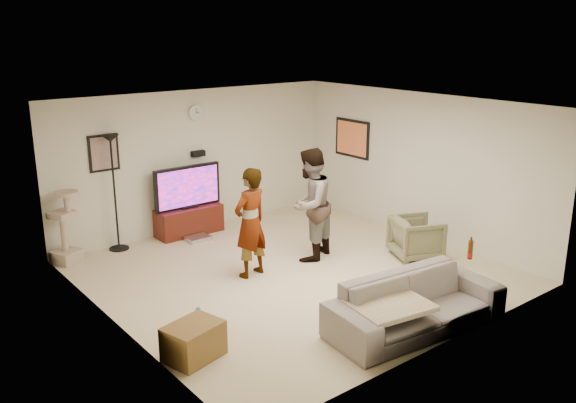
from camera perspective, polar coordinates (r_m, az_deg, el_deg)
floor at (r=9.18m, az=0.47°, el=-6.69°), size 5.50×5.50×0.02m
ceiling at (r=8.53m, az=0.50°, el=9.12°), size 5.50×5.50×0.02m
wall_back at (r=10.99m, az=-8.57°, el=3.87°), size 5.50×0.04×2.50m
wall_front at (r=6.95m, az=14.90°, el=-3.79°), size 5.50×0.04×2.50m
wall_left at (r=7.43m, az=-16.27°, el=-2.58°), size 0.04×5.50×2.50m
wall_right at (r=10.67m, az=12.09°, el=3.31°), size 0.04×5.50×2.50m
wall_clock at (r=10.82m, az=-8.68°, el=8.24°), size 0.26×0.04×0.26m
wall_speaker at (r=10.91m, az=-8.44°, el=4.48°), size 0.25×0.10×0.10m
picture_back at (r=10.18m, az=-16.91°, el=4.39°), size 0.42×0.03×0.52m
picture_right at (r=11.66m, az=6.04°, el=5.92°), size 0.03×0.78×0.62m
tv_stand at (r=10.88m, az=-9.28°, el=-1.78°), size 1.18×0.45×0.49m
console_box at (r=10.59m, az=-8.44°, el=-3.44°), size 0.40×0.30×0.07m
tv at (r=10.71m, az=-9.42°, el=1.36°), size 1.25×0.08×0.74m
tv_screen at (r=10.67m, az=-9.31°, el=1.32°), size 1.15×0.01×0.65m
floor_lamp at (r=10.18m, az=-15.97°, el=0.73°), size 0.32×0.32×1.91m
cat_tree at (r=9.96m, az=-20.35°, el=-2.30°), size 0.49×0.49×1.15m
person_left at (r=8.81m, az=-3.55°, el=-2.00°), size 0.66×0.50×1.63m
person_right at (r=9.43m, az=2.07°, el=-0.29°), size 1.06×0.96×1.77m
sofa at (r=7.59m, az=11.89°, el=-9.38°), size 2.33×1.12×0.66m
throw_blanket at (r=7.22m, az=9.56°, el=-9.62°), size 1.00×0.83×0.06m
beer_bottle at (r=8.19m, az=16.76°, el=-4.36°), size 0.06×0.06×0.25m
armchair at (r=9.84m, az=11.95°, el=-3.34°), size 0.95×0.94×0.66m
side_table at (r=6.96m, az=-8.86°, el=-12.84°), size 0.70×0.59×0.41m
toy_ball at (r=8.05m, az=-8.45°, el=-9.99°), size 0.06×0.06×0.06m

